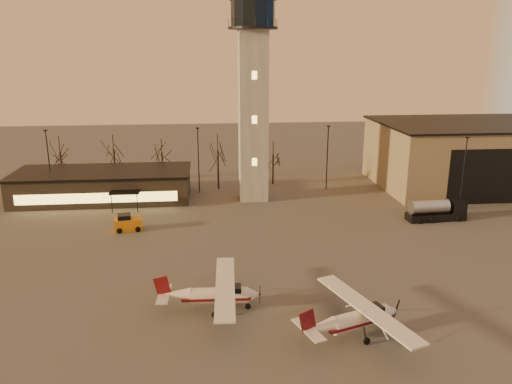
% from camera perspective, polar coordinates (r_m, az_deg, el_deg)
% --- Properties ---
extents(ground, '(220.00, 220.00, 0.00)m').
position_cam_1_polar(ground, '(46.50, 3.24, -11.33)').
color(ground, '#43403E').
rests_on(ground, ground).
extents(control_tower, '(6.80, 6.80, 32.60)m').
position_cam_1_polar(control_tower, '(71.30, -0.33, 11.93)').
color(control_tower, gray).
rests_on(control_tower, ground).
extents(hangar, '(30.60, 20.60, 10.30)m').
position_cam_1_polar(hangar, '(87.60, 23.62, 3.97)').
color(hangar, '#8D7B5C').
rests_on(hangar, ground).
extents(terminal, '(25.40, 12.20, 4.30)m').
position_cam_1_polar(terminal, '(76.80, -17.03, 0.79)').
color(terminal, black).
rests_on(terminal, ground).
extents(light_poles, '(58.50, 12.25, 10.14)m').
position_cam_1_polar(light_poles, '(73.89, -0.01, 3.51)').
color(light_poles, black).
rests_on(light_poles, ground).
extents(tree_row, '(37.20, 9.20, 8.80)m').
position_cam_1_polar(tree_row, '(81.73, -10.58, 4.82)').
color(tree_row, black).
rests_on(tree_row, ground).
extents(cessna_front, '(9.54, 11.68, 3.27)m').
position_cam_1_polar(cessna_front, '(40.55, 11.98, -14.25)').
color(cessna_front, silver).
rests_on(cessna_front, ground).
extents(cessna_rear, '(9.33, 11.79, 3.25)m').
position_cam_1_polar(cessna_rear, '(43.13, -4.07, -11.98)').
color(cessna_rear, silver).
rests_on(cessna_rear, ground).
extents(fuel_truck, '(7.70, 2.89, 2.81)m').
position_cam_1_polar(fuel_truck, '(68.66, 19.86, -2.14)').
color(fuel_truck, black).
rests_on(fuel_truck, ground).
extents(service_cart, '(3.48, 2.48, 2.06)m').
position_cam_1_polar(service_cart, '(63.04, -14.43, -3.57)').
color(service_cart, orange).
rests_on(service_cart, ground).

